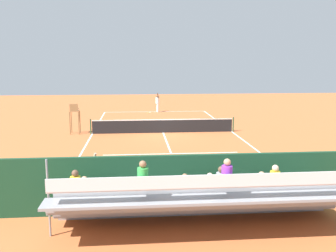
# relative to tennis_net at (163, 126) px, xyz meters

# --- Properties ---
(ground_plane) EXTENTS (60.00, 60.00, 0.00)m
(ground_plane) POSITION_rel_tennis_net_xyz_m (0.00, 0.00, -0.50)
(ground_plane) COLOR #BC6033
(court_line_markings) EXTENTS (10.10, 22.20, 0.01)m
(court_line_markings) POSITION_rel_tennis_net_xyz_m (0.00, -0.04, -0.50)
(court_line_markings) COLOR white
(court_line_markings) RESTS_ON ground
(tennis_net) EXTENTS (10.30, 0.10, 1.07)m
(tennis_net) POSITION_rel_tennis_net_xyz_m (0.00, 0.00, 0.00)
(tennis_net) COLOR black
(tennis_net) RESTS_ON ground
(backdrop_wall) EXTENTS (18.00, 0.16, 2.00)m
(backdrop_wall) POSITION_rel_tennis_net_xyz_m (0.00, 14.00, 0.50)
(backdrop_wall) COLOR #194228
(backdrop_wall) RESTS_ON ground
(bleacher_stand) EXTENTS (9.06, 2.40, 2.48)m
(bleacher_stand) POSITION_rel_tennis_net_xyz_m (0.06, 15.34, 0.45)
(bleacher_stand) COLOR gray
(bleacher_stand) RESTS_ON ground
(umpire_chair) EXTENTS (0.67, 0.67, 2.14)m
(umpire_chair) POSITION_rel_tennis_net_xyz_m (6.20, -0.14, 0.81)
(umpire_chair) COLOR olive
(umpire_chair) RESTS_ON ground
(courtside_bench) EXTENTS (1.80, 0.40, 0.93)m
(courtside_bench) POSITION_rel_tennis_net_xyz_m (-3.26, 13.27, 0.06)
(courtside_bench) COLOR #234C2D
(courtside_bench) RESTS_ON ground
(equipment_bag) EXTENTS (0.90, 0.36, 0.36)m
(equipment_bag) POSITION_rel_tennis_net_xyz_m (-1.82, 13.40, -0.32)
(equipment_bag) COLOR #334C8C
(equipment_bag) RESTS_ON ground
(tennis_player) EXTENTS (0.43, 0.55, 1.93)m
(tennis_player) POSITION_rel_tennis_net_xyz_m (-0.24, -10.74, 0.51)
(tennis_player) COLOR white
(tennis_player) RESTS_ON ground
(tennis_racket) EXTENTS (0.38, 0.59, 0.03)m
(tennis_racket) POSITION_rel_tennis_net_xyz_m (0.49, -10.48, -0.49)
(tennis_racket) COLOR black
(tennis_racket) RESTS_ON ground
(tennis_ball_near) EXTENTS (0.07, 0.07, 0.07)m
(tennis_ball_near) POSITION_rel_tennis_net_xyz_m (0.78, -9.90, -0.47)
(tennis_ball_near) COLOR #CCDB33
(tennis_ball_near) RESTS_ON ground
(line_judge) EXTENTS (0.41, 0.55, 1.93)m
(line_judge) POSITION_rel_tennis_net_xyz_m (3.48, 13.38, 0.51)
(line_judge) COLOR #232328
(line_judge) RESTS_ON ground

